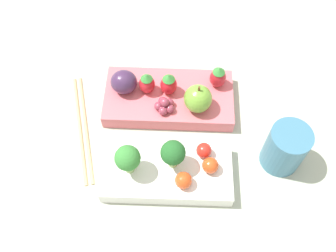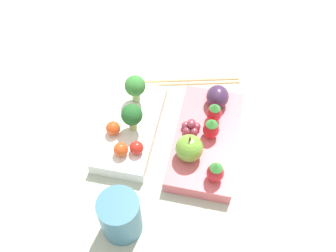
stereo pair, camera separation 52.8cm
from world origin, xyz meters
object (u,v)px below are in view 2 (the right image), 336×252
at_px(bento_box_savoury, 131,128).
at_px(cherry_tomato_2, 113,128).
at_px(strawberry_0, 215,172).
at_px(strawberry_2, 211,131).
at_px(drinking_cup, 120,216).
at_px(cherry_tomato_1, 137,148).
at_px(plum, 218,97).
at_px(cherry_tomato_0, 121,150).
at_px(chopsticks_pair, 188,81).
at_px(grape_cluster, 191,127).
at_px(broccoli_floret_1, 135,87).
at_px(strawberry_1, 214,113).
at_px(apple, 189,148).
at_px(bento_box_fruit, 206,140).
at_px(broccoli_floret_0, 132,116).

relative_size(bento_box_savoury, cherry_tomato_2, 8.10).
bearing_deg(strawberry_0, strawberry_2, 8.11).
bearing_deg(cherry_tomato_2, strawberry_2, -86.95).
bearing_deg(drinking_cup, cherry_tomato_1, -1.32).
xyz_separation_m(plum, drinking_cup, (-0.25, 0.13, -0.01)).
distance_m(cherry_tomato_0, cherry_tomato_1, 0.03).
bearing_deg(strawberry_2, chopsticks_pair, 18.43).
xyz_separation_m(bento_box_savoury, cherry_tomato_0, (-0.06, 0.00, 0.03)).
bearing_deg(grape_cluster, plum, -32.60).
distance_m(broccoli_floret_1, cherry_tomato_0, 0.12).
height_order(strawberry_1, strawberry_2, strawberry_2).
relative_size(cherry_tomato_1, grape_cluster, 0.70).
bearing_deg(cherry_tomato_1, apple, -88.44).
xyz_separation_m(bento_box_savoury, chopsticks_pair, (0.14, -0.09, -0.01)).
bearing_deg(chopsticks_pair, strawberry_2, -161.57).
bearing_deg(plum, strawberry_0, -178.77).
relative_size(bento_box_fruit, apple, 4.19).
xyz_separation_m(broccoli_floret_1, chopsticks_pair, (0.08, -0.09, -0.06)).
bearing_deg(plum, bento_box_savoury, 113.31).
distance_m(plum, drinking_cup, 0.28).
relative_size(cherry_tomato_2, strawberry_0, 0.59).
relative_size(cherry_tomato_0, strawberry_2, 0.58).
xyz_separation_m(cherry_tomato_1, plum, (0.12, -0.13, 0.01)).
xyz_separation_m(strawberry_0, grape_cluster, (0.09, 0.05, -0.01)).
relative_size(bento_box_savoury, apple, 3.77).
bearing_deg(strawberry_2, broccoli_floret_0, 88.21).
distance_m(broccoli_floret_0, strawberry_1, 0.14).
bearing_deg(cherry_tomato_0, grape_cluster, -60.56).
relative_size(broccoli_floret_0, drinking_cup, 0.69).
distance_m(cherry_tomato_0, strawberry_1, 0.18).
distance_m(strawberry_0, grape_cluster, 0.10).
relative_size(cherry_tomato_1, cherry_tomato_2, 0.93).
height_order(cherry_tomato_0, drinking_cup, drinking_cup).
bearing_deg(plum, chopsticks_pair, 38.85).
xyz_separation_m(apple, drinking_cup, (-0.13, 0.09, -0.01)).
distance_m(strawberry_2, grape_cluster, 0.04).
distance_m(cherry_tomato_1, strawberry_0, 0.14).
bearing_deg(drinking_cup, apple, -35.75).
bearing_deg(cherry_tomato_0, strawberry_0, -100.18).
relative_size(cherry_tomato_0, plum, 0.55).
distance_m(bento_box_fruit, broccoli_floret_1, 0.16).
bearing_deg(cherry_tomato_1, strawberry_2, -70.37).
bearing_deg(strawberry_1, cherry_tomato_2, 106.14).
height_order(cherry_tomato_2, chopsticks_pair, cherry_tomato_2).
height_order(strawberry_1, chopsticks_pair, strawberry_1).
height_order(bento_box_savoury, chopsticks_pair, bento_box_savoury).
distance_m(bento_box_savoury, broccoli_floret_1, 0.07).
bearing_deg(cherry_tomato_1, strawberry_1, -56.02).
distance_m(cherry_tomato_1, strawberry_1, 0.15).
bearing_deg(strawberry_0, broccoli_floret_0, 60.60).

